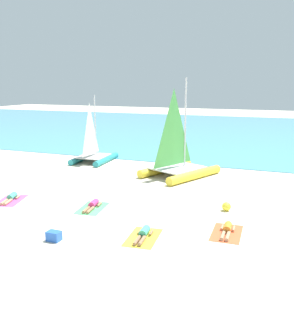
# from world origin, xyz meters

# --- Properties ---
(ground_plane) EXTENTS (120.00, 120.00, 0.00)m
(ground_plane) POSITION_xyz_m (0.00, 10.00, 0.00)
(ground_plane) COLOR beige
(ocean_water) EXTENTS (120.00, 40.00, 0.05)m
(ocean_water) POSITION_xyz_m (0.00, 32.27, 0.03)
(ocean_water) COLOR #4C9EB7
(ocean_water) RESTS_ON ground
(sailboat_teal) EXTENTS (2.59, 3.82, 4.78)m
(sailboat_teal) POSITION_xyz_m (-6.27, 10.81, 0.71)
(sailboat_teal) COLOR teal
(sailboat_teal) RESTS_ON ground
(sailboat_yellow) EXTENTS (4.52, 5.34, 5.94)m
(sailboat_yellow) POSITION_xyz_m (0.70, 9.00, 0.88)
(sailboat_yellow) COLOR yellow
(sailboat_yellow) RESTS_ON ground
(towel_leftmost) EXTENTS (1.62, 2.14, 0.01)m
(towel_leftmost) POSITION_xyz_m (-5.54, 1.30, 0.01)
(towel_leftmost) COLOR #D84C99
(towel_leftmost) RESTS_ON ground
(sunbather_leftmost) EXTENTS (0.83, 1.54, 0.30)m
(sunbather_leftmost) POSITION_xyz_m (-5.56, 1.36, 0.13)
(sunbather_leftmost) COLOR #3FB28C
(sunbather_leftmost) RESTS_ON towel_leftmost
(towel_center_left) EXTENTS (1.37, 2.04, 0.01)m
(towel_center_left) POSITION_xyz_m (-1.24, 1.77, 0.01)
(towel_center_left) COLOR #4CB266
(towel_center_left) RESTS_ON ground
(sunbather_center_left) EXTENTS (0.64, 1.57, 0.30)m
(sunbather_center_left) POSITION_xyz_m (-1.25, 1.83, 0.13)
(sunbather_center_left) COLOR #D83372
(sunbather_center_left) RESTS_ON towel_center_left
(towel_center_right) EXTENTS (1.30, 2.01, 0.01)m
(towel_center_right) POSITION_xyz_m (2.18, -0.43, 0.01)
(towel_center_right) COLOR yellow
(towel_center_right) RESTS_ON ground
(sunbather_center_right) EXTENTS (0.59, 1.57, 0.30)m
(sunbather_center_right) POSITION_xyz_m (2.18, -0.37, 0.13)
(sunbather_center_right) COLOR #3FB28C
(sunbather_center_right) RESTS_ON towel_center_right
(towel_rightmost) EXTENTS (1.19, 1.95, 0.01)m
(towel_rightmost) POSITION_xyz_m (5.02, 1.12, 0.01)
(towel_rightmost) COLOR #EA5933
(towel_rightmost) RESTS_ON ground
(sunbather_rightmost) EXTENTS (0.56, 1.57, 0.30)m
(sunbather_rightmost) POSITION_xyz_m (5.02, 1.19, 0.13)
(sunbather_rightmost) COLOR orange
(sunbather_rightmost) RESTS_ON towel_rightmost
(beach_ball) EXTENTS (0.40, 0.40, 0.40)m
(beach_ball) POSITION_xyz_m (4.57, 3.68, 0.20)
(beach_ball) COLOR yellow
(beach_ball) RESTS_ON ground
(cooler_box) EXTENTS (0.50, 0.36, 0.36)m
(cooler_box) POSITION_xyz_m (-0.74, -1.88, 0.18)
(cooler_box) COLOR blue
(cooler_box) RESTS_ON ground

